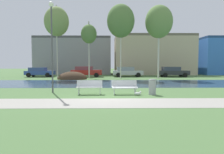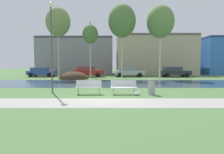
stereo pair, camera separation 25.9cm
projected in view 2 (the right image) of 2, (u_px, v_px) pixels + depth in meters
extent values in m
plane|color=#4C703D|center=(109.00, 82.00, 21.70)|extent=(120.00, 120.00, 0.00)
cube|color=#9E998E|center=(105.00, 103.00, 9.90)|extent=(60.00, 2.46, 0.01)
cube|color=#2D475B|center=(109.00, 83.00, 20.01)|extent=(80.00, 7.87, 0.01)
ellipsoid|color=#423021|center=(74.00, 79.00, 25.48)|extent=(3.68, 2.96, 1.90)
cube|color=silver|center=(89.00, 87.00, 12.62)|extent=(1.62, 0.56, 0.05)
cube|color=silver|center=(90.00, 83.00, 12.88)|extent=(1.60, 0.16, 0.40)
cube|color=silver|center=(79.00, 91.00, 12.66)|extent=(0.06, 0.43, 0.45)
cube|color=silver|center=(100.00, 91.00, 12.72)|extent=(0.06, 0.43, 0.45)
cylinder|color=silver|center=(79.00, 85.00, 12.60)|extent=(0.06, 0.28, 0.04)
cylinder|color=silver|center=(100.00, 85.00, 12.66)|extent=(0.06, 0.28, 0.04)
cube|color=silver|center=(125.00, 87.00, 12.61)|extent=(1.62, 0.56, 0.14)
cube|color=silver|center=(124.00, 83.00, 12.87)|extent=(1.60, 0.16, 0.40)
cube|color=silver|center=(114.00, 91.00, 12.65)|extent=(0.06, 0.43, 0.45)
cube|color=silver|center=(135.00, 91.00, 12.71)|extent=(0.06, 0.43, 0.45)
cylinder|color=silver|center=(114.00, 85.00, 12.59)|extent=(0.06, 0.28, 0.04)
cylinder|color=silver|center=(135.00, 85.00, 12.65)|extent=(0.06, 0.28, 0.04)
cylinder|color=#999B9E|center=(152.00, 87.00, 12.51)|extent=(0.44, 0.44, 0.96)
torus|color=#5B5D5E|center=(152.00, 80.00, 12.48)|extent=(0.47, 0.47, 0.04)
ellipsoid|color=white|center=(138.00, 94.00, 12.18)|extent=(0.37, 0.17, 0.17)
sphere|color=white|center=(140.00, 92.00, 12.18)|extent=(0.12, 0.12, 0.12)
cone|color=gold|center=(141.00, 92.00, 12.18)|extent=(0.06, 0.04, 0.04)
cylinder|color=gold|center=(138.00, 95.00, 12.16)|extent=(0.01, 0.01, 0.10)
cylinder|color=gold|center=(138.00, 95.00, 12.22)|extent=(0.01, 0.01, 0.10)
cylinder|color=#4C4C51|center=(53.00, 50.00, 13.33)|extent=(0.10, 0.10, 5.59)
sphere|color=white|center=(52.00, 5.00, 13.14)|extent=(0.32, 0.32, 0.32)
cylinder|color=#BCB7A8|center=(59.00, 42.00, 26.11)|extent=(0.15, 0.15, 9.33)
ellipsoid|color=olive|center=(59.00, 22.00, 25.95)|extent=(3.09, 3.09, 3.71)
cylinder|color=#BCB7A8|center=(91.00, 50.00, 26.85)|extent=(0.18, 0.18, 7.46)
ellipsoid|color=#567A3D|center=(91.00, 34.00, 26.72)|extent=(2.07, 2.07, 2.48)
cylinder|color=beige|center=(123.00, 42.00, 25.93)|extent=(0.15, 0.15, 9.42)
ellipsoid|color=#567A3D|center=(123.00, 21.00, 25.76)|extent=(3.50, 3.50, 4.20)
cylinder|color=beige|center=(161.00, 42.00, 26.10)|extent=(0.22, 0.22, 9.37)
ellipsoid|color=#668947|center=(161.00, 21.00, 25.93)|extent=(3.50, 3.50, 4.20)
cube|color=#2D4793|center=(43.00, 73.00, 29.91)|extent=(4.08, 1.77, 0.56)
cube|color=#32457F|center=(41.00, 69.00, 29.88)|extent=(2.29, 1.55, 0.50)
cylinder|color=black|center=(54.00, 74.00, 30.78)|extent=(0.64, 0.22, 0.64)
cylinder|color=black|center=(50.00, 75.00, 29.04)|extent=(0.64, 0.22, 0.64)
cylinder|color=black|center=(36.00, 74.00, 30.81)|extent=(0.64, 0.22, 0.64)
cylinder|color=black|center=(32.00, 75.00, 29.07)|extent=(0.64, 0.22, 0.64)
cube|color=maroon|center=(89.00, 72.00, 29.62)|extent=(4.40, 1.90, 0.69)
cube|color=brown|center=(87.00, 68.00, 29.58)|extent=(2.47, 1.67, 0.52)
cylinder|color=black|center=(100.00, 74.00, 30.57)|extent=(0.64, 0.22, 0.64)
cylinder|color=black|center=(99.00, 75.00, 28.69)|extent=(0.64, 0.22, 0.64)
cylinder|color=black|center=(80.00, 74.00, 30.59)|extent=(0.64, 0.22, 0.64)
cylinder|color=black|center=(78.00, 75.00, 28.72)|extent=(0.64, 0.22, 0.64)
cube|color=#B2B5BC|center=(130.00, 73.00, 29.94)|extent=(4.35, 1.89, 0.59)
cube|color=gray|center=(128.00, 69.00, 29.91)|extent=(2.44, 1.66, 0.54)
cylinder|color=black|center=(139.00, 74.00, 30.88)|extent=(0.64, 0.22, 0.64)
cylinder|color=black|center=(141.00, 75.00, 29.02)|extent=(0.64, 0.22, 0.64)
cylinder|color=black|center=(120.00, 74.00, 30.91)|extent=(0.64, 0.22, 0.64)
cylinder|color=black|center=(121.00, 75.00, 29.04)|extent=(0.64, 0.22, 0.64)
cube|color=#282B30|center=(176.00, 73.00, 29.50)|extent=(4.29, 1.86, 0.60)
cube|color=#2F3648|center=(174.00, 69.00, 29.46)|extent=(2.40, 1.63, 0.55)
cylinder|color=black|center=(183.00, 74.00, 30.42)|extent=(0.64, 0.22, 0.64)
cylinder|color=black|center=(188.00, 75.00, 28.59)|extent=(0.64, 0.22, 0.64)
cylinder|color=black|center=(165.00, 74.00, 30.45)|extent=(0.64, 0.22, 0.64)
cylinder|color=black|center=(168.00, 75.00, 28.61)|extent=(0.64, 0.22, 0.64)
cube|color=gray|center=(77.00, 57.00, 38.64)|extent=(13.67, 6.48, 6.40)
cube|color=#48484B|center=(77.00, 39.00, 38.42)|extent=(13.67, 6.48, 0.40)
cube|color=#BCAD8E|center=(154.00, 57.00, 37.69)|extent=(13.59, 9.11, 6.54)
cube|color=#675F4E|center=(155.00, 38.00, 37.46)|extent=(13.59, 9.11, 0.40)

